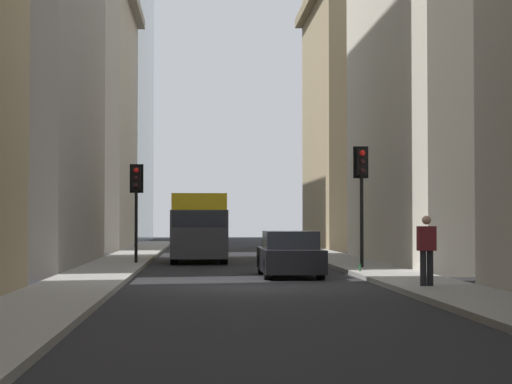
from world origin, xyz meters
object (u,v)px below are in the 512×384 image
at_px(sedan_black, 290,255).
at_px(pedestrian, 427,247).
at_px(discarded_bottle, 360,268).
at_px(traffic_light_midblock, 362,178).
at_px(traffic_light_far_junction, 136,190).
at_px(delivery_truck, 199,227).

relative_size(sedan_black, pedestrian, 2.49).
bearing_deg(discarded_bottle, pedestrian, -175.59).
distance_m(traffic_light_midblock, discarded_bottle, 3.71).
xyz_separation_m(traffic_light_midblock, pedestrian, (-8.73, -0.04, -2.11)).
distance_m(sedan_black, discarded_bottle, 2.41).
distance_m(traffic_light_far_junction, pedestrian, 15.08).
xyz_separation_m(delivery_truck, discarded_bottle, (-9.67, -5.09, -1.21)).
bearing_deg(discarded_bottle, traffic_light_far_junction, 50.59).
height_order(pedestrian, discarded_bottle, pedestrian).
bearing_deg(pedestrian, traffic_light_midblock, 0.29).
distance_m(delivery_truck, traffic_light_far_junction, 4.49).
xyz_separation_m(sedan_black, pedestrian, (-5.91, -2.80, 0.42)).
distance_m(sedan_black, pedestrian, 6.55).
distance_m(delivery_truck, sedan_black, 10.68).
height_order(traffic_light_midblock, traffic_light_far_junction, traffic_light_midblock).
xyz_separation_m(pedestrian, discarded_bottle, (6.51, 0.50, -0.83)).
relative_size(traffic_light_midblock, pedestrian, 2.41).
height_order(delivery_truck, sedan_black, delivery_truck).
bearing_deg(delivery_truck, pedestrian, -160.93).
height_order(traffic_light_midblock, discarded_bottle, traffic_light_midblock).
bearing_deg(sedan_black, traffic_light_far_junction, 37.56).
relative_size(traffic_light_far_junction, pedestrian, 2.17).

